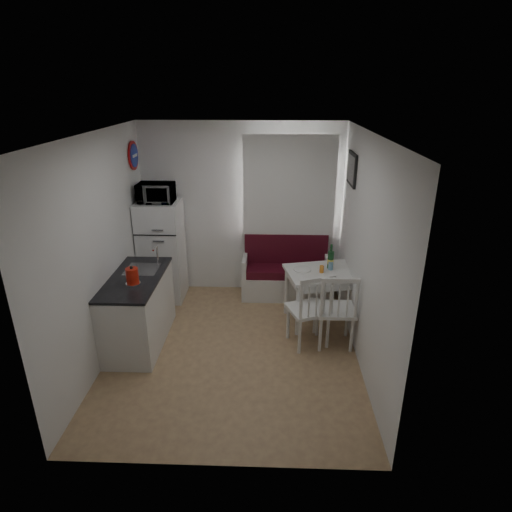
{
  "coord_description": "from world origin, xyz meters",
  "views": [
    {
      "loc": [
        0.44,
        -4.49,
        3.07
      ],
      "look_at": [
        0.26,
        0.5,
        1.06
      ],
      "focal_mm": 30.0,
      "sensor_mm": 36.0,
      "label": 1
    }
  ],
  "objects_px": {
    "kitchen_counter": "(139,309)",
    "dining_table": "(324,277)",
    "fridge": "(162,251)",
    "chair_left": "(310,303)",
    "chair_right": "(337,304)",
    "kettle": "(132,276)",
    "wine_bottle": "(331,256)",
    "bench": "(286,276)",
    "microwave": "(156,193)"
  },
  "relations": [
    {
      "from": "bench",
      "to": "chair_left",
      "type": "xyz_separation_m",
      "value": [
        0.24,
        -1.42,
        0.3
      ]
    },
    {
      "from": "chair_right",
      "to": "kettle",
      "type": "height_order",
      "value": "kettle"
    },
    {
      "from": "chair_right",
      "to": "wine_bottle",
      "type": "height_order",
      "value": "wine_bottle"
    },
    {
      "from": "kettle",
      "to": "microwave",
      "type": "bearing_deg",
      "value": 91.22
    },
    {
      "from": "fridge",
      "to": "wine_bottle",
      "type": "bearing_deg",
      "value": -12.54
    },
    {
      "from": "bench",
      "to": "dining_table",
      "type": "xyz_separation_m",
      "value": [
        0.49,
        -0.75,
        0.35
      ]
    },
    {
      "from": "microwave",
      "to": "kettle",
      "type": "distance_m",
      "value": 1.55
    },
    {
      "from": "dining_table",
      "to": "chair_left",
      "type": "xyz_separation_m",
      "value": [
        -0.25,
        -0.67,
        -0.05
      ]
    },
    {
      "from": "kitchen_counter",
      "to": "fridge",
      "type": "relative_size",
      "value": 0.87
    },
    {
      "from": "kitchen_counter",
      "to": "dining_table",
      "type": "xyz_separation_m",
      "value": [
        2.37,
        0.6,
        0.21
      ]
    },
    {
      "from": "chair_left",
      "to": "wine_bottle",
      "type": "height_order",
      "value": "wine_bottle"
    },
    {
      "from": "kitchen_counter",
      "to": "wine_bottle",
      "type": "distance_m",
      "value": 2.59
    },
    {
      "from": "chair_right",
      "to": "fridge",
      "type": "xyz_separation_m",
      "value": [
        -2.43,
        1.31,
        0.14
      ]
    },
    {
      "from": "kitchen_counter",
      "to": "chair_right",
      "type": "relative_size",
      "value": 2.46
    },
    {
      "from": "fridge",
      "to": "wine_bottle",
      "type": "height_order",
      "value": "fridge"
    },
    {
      "from": "kitchen_counter",
      "to": "dining_table",
      "type": "height_order",
      "value": "kitchen_counter"
    },
    {
      "from": "kitchen_counter",
      "to": "kettle",
      "type": "height_order",
      "value": "kitchen_counter"
    },
    {
      "from": "bench",
      "to": "chair_right",
      "type": "distance_m",
      "value": 1.56
    },
    {
      "from": "kitchen_counter",
      "to": "wine_bottle",
      "type": "bearing_deg",
      "value": 16.03
    },
    {
      "from": "dining_table",
      "to": "fridge",
      "type": "relative_size",
      "value": 0.75
    },
    {
      "from": "bench",
      "to": "microwave",
      "type": "bearing_deg",
      "value": -175.05
    },
    {
      "from": "kitchen_counter",
      "to": "chair_left",
      "type": "distance_m",
      "value": 2.13
    },
    {
      "from": "bench",
      "to": "microwave",
      "type": "relative_size",
      "value": 2.68
    },
    {
      "from": "kitchen_counter",
      "to": "microwave",
      "type": "bearing_deg",
      "value": 89.06
    },
    {
      "from": "wine_bottle",
      "to": "dining_table",
      "type": "bearing_deg",
      "value": -129.15
    },
    {
      "from": "bench",
      "to": "chair_right",
      "type": "bearing_deg",
      "value": -68.12
    },
    {
      "from": "chair_left",
      "to": "wine_bottle",
      "type": "relative_size",
      "value": 1.76
    },
    {
      "from": "dining_table",
      "to": "microwave",
      "type": "bearing_deg",
      "value": 152.96
    },
    {
      "from": "kitchen_counter",
      "to": "bench",
      "type": "distance_m",
      "value": 2.32
    },
    {
      "from": "bench",
      "to": "kettle",
      "type": "xyz_separation_m",
      "value": [
        -1.83,
        -1.57,
        0.7
      ]
    },
    {
      "from": "fridge",
      "to": "kettle",
      "type": "height_order",
      "value": "fridge"
    },
    {
      "from": "chair_right",
      "to": "fridge",
      "type": "bearing_deg",
      "value": 151.5
    },
    {
      "from": "bench",
      "to": "fridge",
      "type": "bearing_deg",
      "value": -176.58
    },
    {
      "from": "kitchen_counter",
      "to": "chair_left",
      "type": "relative_size",
      "value": 2.2
    },
    {
      "from": "fridge",
      "to": "wine_bottle",
      "type": "xyz_separation_m",
      "value": [
        2.43,
        -0.54,
        0.16
      ]
    },
    {
      "from": "kettle",
      "to": "wine_bottle",
      "type": "bearing_deg",
      "value": 21.02
    },
    {
      "from": "microwave",
      "to": "fridge",
      "type": "bearing_deg",
      "value": 90.0
    },
    {
      "from": "dining_table",
      "to": "fridge",
      "type": "height_order",
      "value": "fridge"
    },
    {
      "from": "chair_left",
      "to": "wine_bottle",
      "type": "distance_m",
      "value": 0.89
    },
    {
      "from": "fridge",
      "to": "kettle",
      "type": "distance_m",
      "value": 1.49
    },
    {
      "from": "dining_table",
      "to": "chair_right",
      "type": "height_order",
      "value": "chair_right"
    },
    {
      "from": "bench",
      "to": "kettle",
      "type": "relative_size",
      "value": 5.82
    },
    {
      "from": "kitchen_counter",
      "to": "dining_table",
      "type": "distance_m",
      "value": 2.45
    },
    {
      "from": "bench",
      "to": "fridge",
      "type": "relative_size",
      "value": 0.88
    },
    {
      "from": "kitchen_counter",
      "to": "fridge",
      "type": "distance_m",
      "value": 1.28
    },
    {
      "from": "kitchen_counter",
      "to": "kettle",
      "type": "relative_size",
      "value": 5.77
    },
    {
      "from": "bench",
      "to": "microwave",
      "type": "distance_m",
      "value": 2.29
    },
    {
      "from": "chair_right",
      "to": "bench",
      "type": "bearing_deg",
      "value": 111.78
    },
    {
      "from": "kitchen_counter",
      "to": "chair_right",
      "type": "xyz_separation_m",
      "value": [
        2.45,
        -0.07,
        0.16
      ]
    },
    {
      "from": "chair_left",
      "to": "microwave",
      "type": "bearing_deg",
      "value": 127.88
    }
  ]
}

